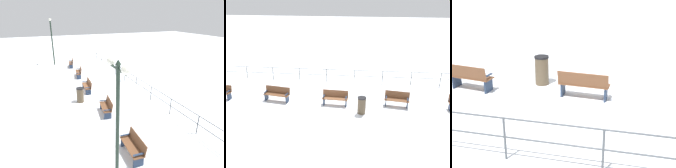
# 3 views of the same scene
# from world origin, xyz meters

# --- Properties ---
(ground_plane) EXTENTS (80.00, 80.00, 0.00)m
(ground_plane) POSITION_xyz_m (0.00, 0.00, 0.00)
(ground_plane) COLOR white
(ground_plane) RESTS_ON ground
(bench_third) EXTENTS (0.60, 1.61, 0.90)m
(bench_third) POSITION_xyz_m (0.05, 0.00, 0.47)
(bench_third) COLOR brown
(bench_third) RESTS_ON ground
(bench_fourth) EXTENTS (0.73, 1.53, 0.90)m
(bench_fourth) POSITION_xyz_m (-0.14, 3.76, 0.46)
(bench_fourth) COLOR brown
(bench_fourth) RESTS_ON ground
(waterfront_railing) EXTENTS (0.05, 18.83, 1.01)m
(waterfront_railing) POSITION_xyz_m (-3.56, 0.00, 0.69)
(waterfront_railing) COLOR #4C5156
(waterfront_railing) RESTS_ON ground
(trash_bin) EXTENTS (0.50, 0.50, 1.01)m
(trash_bin) POSITION_xyz_m (0.96, 1.63, 0.51)
(trash_bin) COLOR brown
(trash_bin) RESTS_ON ground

